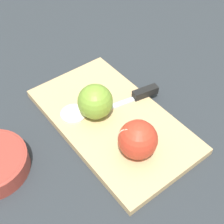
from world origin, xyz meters
name	(u,v)px	position (x,y,z in m)	size (l,w,h in m)	color
ground_plane	(112,123)	(0.00, 0.00, 0.00)	(4.00, 4.00, 0.00)	#282D33
cutting_board	(112,120)	(0.00, 0.00, 0.01)	(0.45, 0.30, 0.02)	tan
apple_half_left	(137,140)	(-0.11, 0.00, 0.06)	(0.08, 0.08, 0.08)	red
apple_half_right	(95,102)	(0.03, 0.03, 0.06)	(0.08, 0.08, 0.08)	olive
knife	(142,93)	(0.03, -0.10, 0.03)	(0.02, 0.15, 0.02)	silver
apple_slice	(73,114)	(0.05, 0.08, 0.02)	(0.06, 0.06, 0.01)	#EFE5C6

